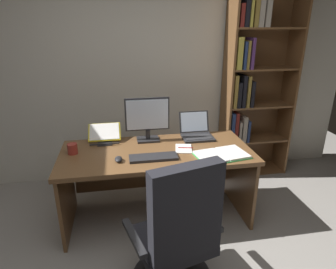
{
  "coord_description": "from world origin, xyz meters",
  "views": [
    {
      "loc": [
        -0.31,
        -1.38,
        1.84
      ],
      "look_at": [
        0.11,
        1.02,
        0.9
      ],
      "focal_mm": 31.16,
      "sensor_mm": 36.0,
      "label": 1
    }
  ],
  "objects_px": {
    "monitor": "(147,120)",
    "coffee_mug": "(72,149)",
    "bookshelf": "(250,87)",
    "computer_mouse": "(119,159)",
    "office_chair": "(178,240)",
    "laptop": "(196,132)",
    "keyboard": "(153,157)",
    "pen": "(186,148)",
    "notepad": "(184,149)",
    "reading_stand_with_book": "(105,134)",
    "open_binder": "(222,155)",
    "desk": "(156,165)"
  },
  "relations": [
    {
      "from": "monitor",
      "to": "coffee_mug",
      "type": "height_order",
      "value": "monitor"
    },
    {
      "from": "bookshelf",
      "to": "computer_mouse",
      "type": "height_order",
      "value": "bookshelf"
    },
    {
      "from": "monitor",
      "to": "computer_mouse",
      "type": "bearing_deg",
      "value": -124.57
    },
    {
      "from": "office_chair",
      "to": "laptop",
      "type": "bearing_deg",
      "value": 54.58
    },
    {
      "from": "keyboard",
      "to": "pen",
      "type": "distance_m",
      "value": 0.36
    },
    {
      "from": "notepad",
      "to": "pen",
      "type": "height_order",
      "value": "pen"
    },
    {
      "from": "laptop",
      "to": "coffee_mug",
      "type": "relative_size",
      "value": 3.38
    },
    {
      "from": "office_chair",
      "to": "monitor",
      "type": "relative_size",
      "value": 2.45
    },
    {
      "from": "bookshelf",
      "to": "computer_mouse",
      "type": "distance_m",
      "value": 1.89
    },
    {
      "from": "bookshelf",
      "to": "reading_stand_with_book",
      "type": "height_order",
      "value": "bookshelf"
    },
    {
      "from": "keyboard",
      "to": "coffee_mug",
      "type": "distance_m",
      "value": 0.74
    },
    {
      "from": "monitor",
      "to": "laptop",
      "type": "relative_size",
      "value": 1.36
    },
    {
      "from": "laptop",
      "to": "open_binder",
      "type": "relative_size",
      "value": 0.64
    },
    {
      "from": "coffee_mug",
      "to": "pen",
      "type": "bearing_deg",
      "value": -4.23
    },
    {
      "from": "desk",
      "to": "notepad",
      "type": "relative_size",
      "value": 8.39
    },
    {
      "from": "computer_mouse",
      "to": "open_binder",
      "type": "relative_size",
      "value": 0.21
    },
    {
      "from": "office_chair",
      "to": "notepad",
      "type": "relative_size",
      "value": 5.1
    },
    {
      "from": "computer_mouse",
      "to": "bookshelf",
      "type": "bearing_deg",
      "value": 30.66
    },
    {
      "from": "computer_mouse",
      "to": "pen",
      "type": "xyz_separation_m",
      "value": [
        0.62,
        0.15,
        -0.01
      ]
    },
    {
      "from": "laptop",
      "to": "notepad",
      "type": "xyz_separation_m",
      "value": [
        -0.2,
        -0.29,
        -0.05
      ]
    },
    {
      "from": "monitor",
      "to": "notepad",
      "type": "distance_m",
      "value": 0.47
    },
    {
      "from": "keyboard",
      "to": "desk",
      "type": "bearing_deg",
      "value": 78.34
    },
    {
      "from": "office_chair",
      "to": "computer_mouse",
      "type": "distance_m",
      "value": 0.87
    },
    {
      "from": "desk",
      "to": "coffee_mug",
      "type": "relative_size",
      "value": 18.59
    },
    {
      "from": "notepad",
      "to": "reading_stand_with_book",
      "type": "bearing_deg",
      "value": 155.25
    },
    {
      "from": "office_chair",
      "to": "monitor",
      "type": "bearing_deg",
      "value": 78.43
    },
    {
      "from": "bookshelf",
      "to": "notepad",
      "type": "distance_m",
      "value": 1.33
    },
    {
      "from": "keyboard",
      "to": "coffee_mug",
      "type": "xyz_separation_m",
      "value": [
        -0.7,
        0.23,
        0.04
      ]
    },
    {
      "from": "reading_stand_with_book",
      "to": "laptop",
      "type": "bearing_deg",
      "value": -2.87
    },
    {
      "from": "coffee_mug",
      "to": "desk",
      "type": "bearing_deg",
      "value": 1.22
    },
    {
      "from": "laptop",
      "to": "desk",
      "type": "bearing_deg",
      "value": -156.48
    },
    {
      "from": "reading_stand_with_book",
      "to": "coffee_mug",
      "type": "relative_size",
      "value": 3.31
    },
    {
      "from": "laptop",
      "to": "open_binder",
      "type": "xyz_separation_m",
      "value": [
        0.1,
        -0.49,
        -0.04
      ]
    },
    {
      "from": "pen",
      "to": "computer_mouse",
      "type": "bearing_deg",
      "value": -166.18
    },
    {
      "from": "monitor",
      "to": "pen",
      "type": "bearing_deg",
      "value": -40.97
    },
    {
      "from": "notepad",
      "to": "desk",
      "type": "bearing_deg",
      "value": 160.04
    },
    {
      "from": "computer_mouse",
      "to": "coffee_mug",
      "type": "xyz_separation_m",
      "value": [
        -0.4,
        0.23,
        0.03
      ]
    },
    {
      "from": "monitor",
      "to": "pen",
      "type": "height_order",
      "value": "monitor"
    },
    {
      "from": "monitor",
      "to": "keyboard",
      "type": "distance_m",
      "value": 0.48
    },
    {
      "from": "reading_stand_with_book",
      "to": "open_binder",
      "type": "bearing_deg",
      "value": -27.66
    },
    {
      "from": "bookshelf",
      "to": "coffee_mug",
      "type": "distance_m",
      "value": 2.15
    },
    {
      "from": "desk",
      "to": "coffee_mug",
      "type": "bearing_deg",
      "value": -178.78
    },
    {
      "from": "computer_mouse",
      "to": "pen",
      "type": "height_order",
      "value": "computer_mouse"
    },
    {
      "from": "office_chair",
      "to": "notepad",
      "type": "xyz_separation_m",
      "value": [
        0.24,
        0.88,
        0.28
      ]
    },
    {
      "from": "monitor",
      "to": "computer_mouse",
      "type": "relative_size",
      "value": 4.2
    },
    {
      "from": "laptop",
      "to": "coffee_mug",
      "type": "xyz_separation_m",
      "value": [
        -1.21,
        -0.21,
        -0.0
      ]
    },
    {
      "from": "computer_mouse",
      "to": "open_binder",
      "type": "distance_m",
      "value": 0.91
    },
    {
      "from": "monitor",
      "to": "pen",
      "type": "relative_size",
      "value": 3.12
    },
    {
      "from": "bookshelf",
      "to": "keyboard",
      "type": "bearing_deg",
      "value": -143.86
    },
    {
      "from": "bookshelf",
      "to": "laptop",
      "type": "bearing_deg",
      "value": -147.55
    }
  ]
}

